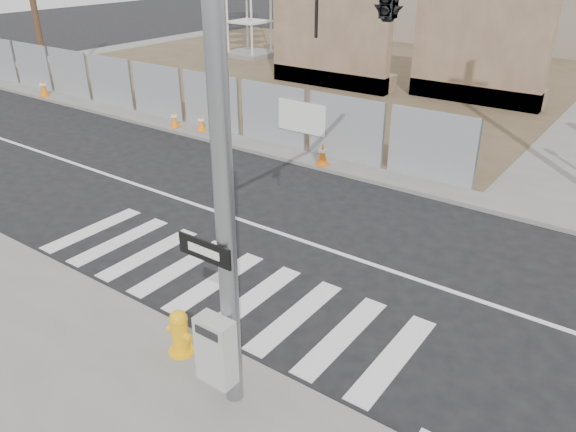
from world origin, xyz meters
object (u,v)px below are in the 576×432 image
Objects in this scene: signal_pole at (342,52)px; traffic_cone_c at (201,122)px; traffic_cone_d at (322,154)px; fire_hydrant at (180,332)px; traffic_cone_a at (43,87)px; traffic_cone_b at (174,119)px.

traffic_cone_c is (-9.63, 6.63, -4.36)m from signal_pole.
traffic_cone_d is (-4.21, 6.27, -4.32)m from signal_pole.
fire_hydrant is at bearing -72.06° from traffic_cone_d.
traffic_cone_c is 5.44m from traffic_cone_d.
fire_hydrant is 19.53m from traffic_cone_a.
fire_hydrant reaches higher than traffic_cone_b.
signal_pole is at bearing -30.66° from traffic_cone_b.
fire_hydrant is 1.28× the size of traffic_cone_b.
signal_pole is 8.70m from traffic_cone_d.
traffic_cone_b is 0.93× the size of traffic_cone_d.
signal_pole is at bearing -56.10° from traffic_cone_d.
traffic_cone_b is 1.04× the size of traffic_cone_c.
fire_hydrant is (-1.37, -2.50, -4.25)m from signal_pole.
signal_pole is 20.29m from traffic_cone_a.
traffic_cone_c is (1.09, 0.28, -0.01)m from traffic_cone_b.
signal_pole is 12.48m from traffic_cone_c.
fire_hydrant is 12.32m from traffic_cone_c.
traffic_cone_b reaches higher than traffic_cone_c.
traffic_cone_d is (-2.84, 8.77, -0.07)m from fire_hydrant.
traffic_cone_d reaches higher than traffic_cone_c.
traffic_cone_a is at bearing -177.71° from traffic_cone_c.
fire_hydrant is at bearing -43.46° from traffic_cone_b.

